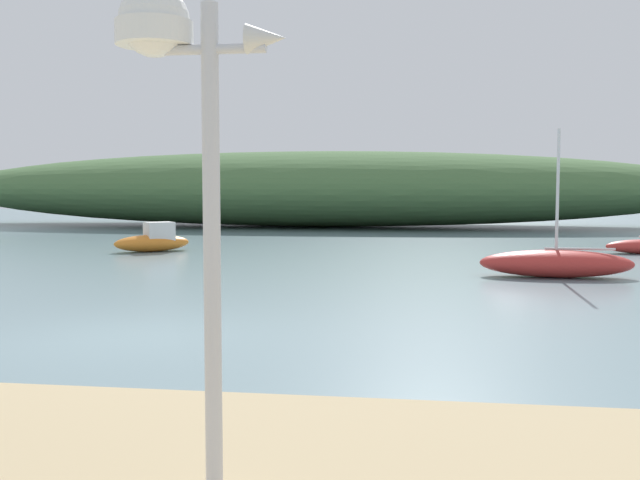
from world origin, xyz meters
name	(u,v)px	position (x,y,z in m)	size (l,w,h in m)	color
ground_plane	(133,336)	(0.00, 0.00, 0.00)	(120.00, 120.00, 0.00)	gray
distant_hill	(314,189)	(-1.95, 31.72, 2.19)	(45.91, 11.00, 4.38)	#476B3D
mast_structure	(174,78)	(2.84, -6.03, 3.10)	(1.17, 0.52, 3.52)	silver
motorboat_east_reach	(154,240)	(-5.16, 14.36, 0.40)	(2.79, 2.49, 1.06)	orange
sailboat_far_left	(556,263)	(7.91, 8.70, 0.37)	(3.91, 1.31, 3.84)	#B72D28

